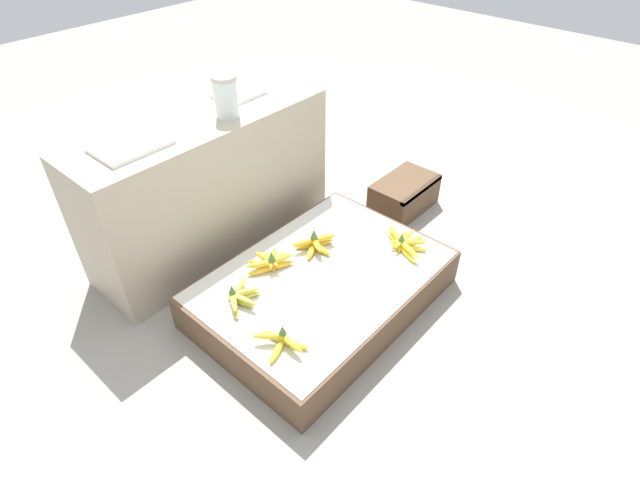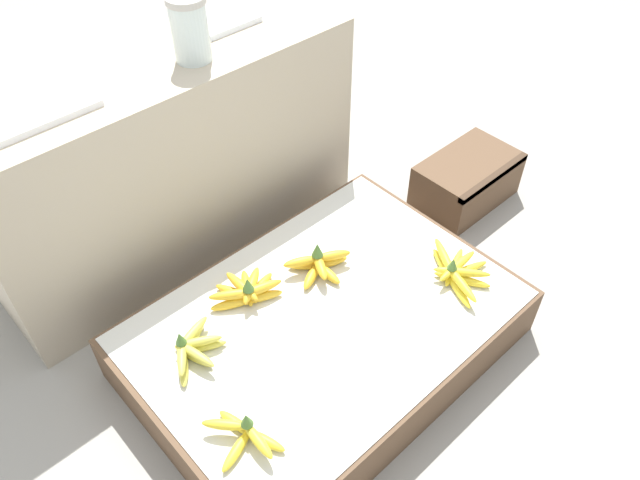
{
  "view_description": "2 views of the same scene",
  "coord_description": "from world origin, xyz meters",
  "px_view_note": "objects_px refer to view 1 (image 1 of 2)",
  "views": [
    {
      "loc": [
        -1.21,
        -1.06,
        1.66
      ],
      "look_at": [
        0.07,
        0.08,
        0.28
      ],
      "focal_mm": 28.0,
      "sensor_mm": 36.0,
      "label": 1
    },
    {
      "loc": [
        -0.76,
        -0.81,
        1.59
      ],
      "look_at": [
        0.11,
        0.14,
        0.31
      ],
      "focal_mm": 35.0,
      "sensor_mm": 36.0,
      "label": 2
    }
  ],
  "objects_px": {
    "banana_bunch_middle_left": "(239,297)",
    "glass_jar": "(226,96)",
    "banana_bunch_front_left": "(281,341)",
    "banana_bunch_middle_midright": "(315,244)",
    "wooden_crate": "(404,194)",
    "banana_bunch_middle_midleft": "(270,262)",
    "foam_tray_white": "(131,146)",
    "banana_bunch_front_right": "(404,243)"
  },
  "relations": [
    {
      "from": "glass_jar",
      "to": "foam_tray_white",
      "type": "distance_m",
      "value": 0.47
    },
    {
      "from": "banana_bunch_front_right",
      "to": "banana_bunch_middle_midleft",
      "type": "height_order",
      "value": "banana_bunch_middle_midleft"
    },
    {
      "from": "banana_bunch_middle_midright",
      "to": "banana_bunch_front_left",
      "type": "bearing_deg",
      "value": -150.41
    },
    {
      "from": "wooden_crate",
      "to": "banana_bunch_middle_midright",
      "type": "height_order",
      "value": "banana_bunch_middle_midright"
    },
    {
      "from": "wooden_crate",
      "to": "foam_tray_white",
      "type": "relative_size",
      "value": 1.34
    },
    {
      "from": "banana_bunch_middle_midright",
      "to": "banana_bunch_front_right",
      "type": "bearing_deg",
      "value": -46.2
    },
    {
      "from": "banana_bunch_middle_left",
      "to": "foam_tray_white",
      "type": "distance_m",
      "value": 0.75
    },
    {
      "from": "wooden_crate",
      "to": "banana_bunch_front_left",
      "type": "relative_size",
      "value": 1.93
    },
    {
      "from": "banana_bunch_middle_left",
      "to": "glass_jar",
      "type": "xyz_separation_m",
      "value": [
        0.44,
        0.5,
        0.58
      ]
    },
    {
      "from": "banana_bunch_middle_midleft",
      "to": "glass_jar",
      "type": "xyz_separation_m",
      "value": [
        0.21,
        0.44,
        0.58
      ]
    },
    {
      "from": "wooden_crate",
      "to": "glass_jar",
      "type": "bearing_deg",
      "value": 148.76
    },
    {
      "from": "wooden_crate",
      "to": "banana_bunch_front_right",
      "type": "relative_size",
      "value": 1.5
    },
    {
      "from": "wooden_crate",
      "to": "banana_bunch_front_right",
      "type": "distance_m",
      "value": 0.6
    },
    {
      "from": "banana_bunch_middle_left",
      "to": "banana_bunch_middle_midleft",
      "type": "relative_size",
      "value": 0.81
    },
    {
      "from": "banana_bunch_middle_left",
      "to": "glass_jar",
      "type": "distance_m",
      "value": 0.88
    },
    {
      "from": "wooden_crate",
      "to": "banana_bunch_front_left",
      "type": "distance_m",
      "value": 1.33
    },
    {
      "from": "banana_bunch_front_right",
      "to": "banana_bunch_middle_left",
      "type": "bearing_deg",
      "value": 157.65
    },
    {
      "from": "wooden_crate",
      "to": "foam_tray_white",
      "type": "bearing_deg",
      "value": 156.39
    },
    {
      "from": "banana_bunch_front_left",
      "to": "foam_tray_white",
      "type": "xyz_separation_m",
      "value": [
        0.03,
        0.85,
        0.49
      ]
    },
    {
      "from": "wooden_crate",
      "to": "banana_bunch_middle_left",
      "type": "height_order",
      "value": "banana_bunch_middle_left"
    },
    {
      "from": "banana_bunch_front_right",
      "to": "banana_bunch_middle_midleft",
      "type": "distance_m",
      "value": 0.63
    },
    {
      "from": "banana_bunch_front_right",
      "to": "foam_tray_white",
      "type": "xyz_separation_m",
      "value": [
        -0.76,
        0.87,
        0.5
      ]
    },
    {
      "from": "banana_bunch_middle_midleft",
      "to": "foam_tray_white",
      "type": "distance_m",
      "value": 0.75
    },
    {
      "from": "banana_bunch_front_right",
      "to": "banana_bunch_middle_midleft",
      "type": "xyz_separation_m",
      "value": [
        -0.51,
        0.36,
        0.0
      ]
    },
    {
      "from": "banana_bunch_front_left",
      "to": "banana_bunch_middle_midright",
      "type": "height_order",
      "value": "banana_bunch_middle_midright"
    },
    {
      "from": "banana_bunch_middle_midright",
      "to": "wooden_crate",
      "type": "bearing_deg",
      "value": 1.59
    },
    {
      "from": "banana_bunch_front_left",
      "to": "glass_jar",
      "type": "distance_m",
      "value": 1.09
    },
    {
      "from": "wooden_crate",
      "to": "banana_bunch_middle_midleft",
      "type": "relative_size",
      "value": 1.69
    },
    {
      "from": "banana_bunch_middle_midleft",
      "to": "foam_tray_white",
      "type": "height_order",
      "value": "foam_tray_white"
    },
    {
      "from": "banana_bunch_front_left",
      "to": "banana_bunch_front_right",
      "type": "relative_size",
      "value": 0.78
    },
    {
      "from": "banana_bunch_front_left",
      "to": "foam_tray_white",
      "type": "distance_m",
      "value": 0.99
    },
    {
      "from": "glass_jar",
      "to": "banana_bunch_front_right",
      "type": "bearing_deg",
      "value": -69.24
    },
    {
      "from": "banana_bunch_front_left",
      "to": "banana_bunch_middle_left",
      "type": "height_order",
      "value": "banana_bunch_front_left"
    },
    {
      "from": "wooden_crate",
      "to": "banana_bunch_front_left",
      "type": "xyz_separation_m",
      "value": [
        -1.28,
        -0.31,
        0.12
      ]
    },
    {
      "from": "foam_tray_white",
      "to": "banana_bunch_front_right",
      "type": "bearing_deg",
      "value": -48.83
    },
    {
      "from": "banana_bunch_middle_midleft",
      "to": "banana_bunch_middle_midright",
      "type": "relative_size",
      "value": 1.13
    },
    {
      "from": "wooden_crate",
      "to": "banana_bunch_middle_midleft",
      "type": "height_order",
      "value": "banana_bunch_middle_midleft"
    },
    {
      "from": "banana_bunch_front_right",
      "to": "foam_tray_white",
      "type": "relative_size",
      "value": 0.89
    },
    {
      "from": "banana_bunch_middle_midright",
      "to": "foam_tray_white",
      "type": "bearing_deg",
      "value": 129.7
    },
    {
      "from": "banana_bunch_middle_midright",
      "to": "foam_tray_white",
      "type": "height_order",
      "value": "foam_tray_white"
    },
    {
      "from": "banana_bunch_middle_left",
      "to": "foam_tray_white",
      "type": "height_order",
      "value": "foam_tray_white"
    },
    {
      "from": "banana_bunch_middle_midright",
      "to": "foam_tray_white",
      "type": "relative_size",
      "value": 0.7
    }
  ]
}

